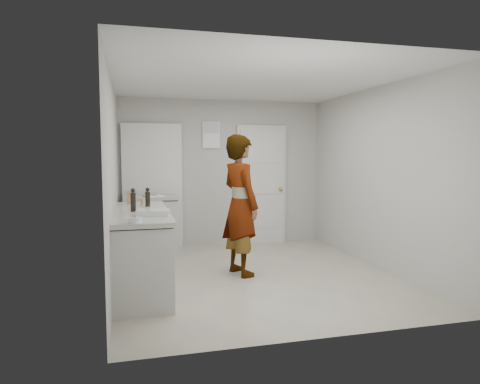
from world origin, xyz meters
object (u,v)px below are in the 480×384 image
object	(u,v)px
cake_mix_box	(131,197)
baking_dish	(153,213)
spice_jar	(143,202)
oil_cruet_a	(148,197)
egg_bowl	(135,220)
person	(240,205)
oil_cruet_b	(133,200)

from	to	relation	value
cake_mix_box	baking_dish	xyz separation A→B (m)	(0.23, -1.08, -0.06)
spice_jar	baking_dish	distance (m)	0.96
baking_dish	oil_cruet_a	bearing A→B (deg)	92.09
egg_bowl	baking_dish	bearing A→B (deg)	67.58
person	oil_cruet_a	world-z (taller)	person
oil_cruet_a	spice_jar	bearing A→B (deg)	108.38
cake_mix_box	baking_dish	world-z (taller)	cake_mix_box
person	egg_bowl	xyz separation A→B (m)	(-1.35, -1.20, 0.04)
cake_mix_box	oil_cruet_a	bearing A→B (deg)	-66.45
spice_jar	person	bearing A→B (deg)	-11.13
spice_jar	oil_cruet_a	world-z (taller)	oil_cruet_a
person	oil_cruet_b	bearing A→B (deg)	88.38
cake_mix_box	baking_dish	bearing A→B (deg)	-88.29
egg_bowl	oil_cruet_a	bearing A→B (deg)	82.40
cake_mix_box	spice_jar	xyz separation A→B (m)	(0.14, -0.12, -0.05)
cake_mix_box	oil_cruet_a	size ratio (longest dim) A/B	0.74
person	cake_mix_box	xyz separation A→B (m)	(-1.38, 0.37, 0.10)
baking_dish	cake_mix_box	bearing A→B (deg)	101.73
person	baking_dish	size ratio (longest dim) A/B	4.88
spice_jar	oil_cruet_a	size ratio (longest dim) A/B	0.37
person	baking_dish	distance (m)	1.36
oil_cruet_b	baking_dish	xyz separation A→B (m)	(0.21, -0.35, -0.10)
person	spice_jar	world-z (taller)	person
oil_cruet_a	egg_bowl	bearing A→B (deg)	-97.60
person	oil_cruet_a	distance (m)	1.19
egg_bowl	spice_jar	bearing A→B (deg)	85.54
person	oil_cruet_a	xyz separation A→B (m)	(-1.18, 0.07, 0.12)
person	spice_jar	distance (m)	1.26
person	oil_cruet_b	world-z (taller)	person
spice_jar	oil_cruet_a	distance (m)	0.19
person	cake_mix_box	distance (m)	1.43
person	cake_mix_box	world-z (taller)	person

